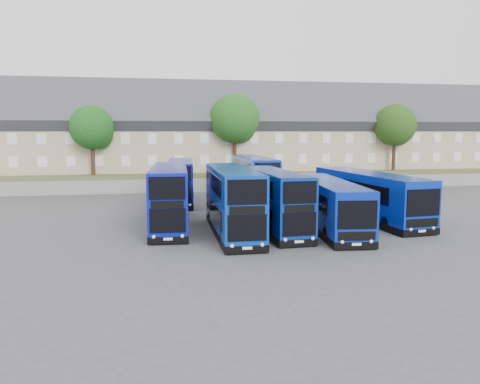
% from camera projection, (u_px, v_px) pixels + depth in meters
% --- Properties ---
extents(ground, '(120.00, 120.00, 0.00)m').
position_uv_depth(ground, '(271.00, 237.00, 30.25)').
color(ground, '#404045').
rests_on(ground, ground).
extents(retaining_wall, '(70.00, 0.40, 1.50)m').
position_uv_depth(retaining_wall, '(220.00, 185.00, 53.56)').
color(retaining_wall, slate).
rests_on(retaining_wall, ground).
extents(earth_bank, '(80.00, 20.00, 2.00)m').
position_uv_depth(earth_bank, '(210.00, 175.00, 63.29)').
color(earth_bank, '#414828').
rests_on(earth_bank, ground).
extents(terrace_row, '(66.00, 10.40, 11.20)m').
position_uv_depth(terrace_row, '(259.00, 133.00, 59.74)').
color(terrace_row, '#9D8B6F').
rests_on(terrace_row, earth_bank).
extents(dd_front_left, '(3.07, 10.96, 4.31)m').
position_uv_depth(dd_front_left, '(169.00, 198.00, 33.14)').
color(dd_front_left, '#0913A5').
rests_on(dd_front_left, ground).
extents(dd_front_mid, '(2.72, 11.05, 4.37)m').
position_uv_depth(dd_front_mid, '(233.00, 202.00, 30.99)').
color(dd_front_mid, '#0834A0').
rests_on(dd_front_mid, ground).
extents(dd_front_right, '(2.78, 10.42, 4.10)m').
position_uv_depth(dd_front_right, '(274.00, 202.00, 32.14)').
color(dd_front_right, navy).
rests_on(dd_front_right, ground).
extents(dd_rear_left, '(3.00, 10.22, 4.01)m').
position_uv_depth(dd_rear_left, '(181.00, 182.00, 44.75)').
color(dd_rear_left, '#070C84').
rests_on(dd_rear_left, ground).
extents(dd_rear_right, '(2.51, 10.94, 4.34)m').
position_uv_depth(dd_rear_right, '(254.00, 180.00, 45.06)').
color(dd_rear_right, '#082B98').
rests_on(dd_rear_right, ground).
extents(coach_east_a, '(3.87, 12.61, 3.40)m').
position_uv_depth(coach_east_a, '(328.00, 206.00, 32.69)').
color(coach_east_a, '#0825A0').
rests_on(coach_east_a, ground).
extents(coach_east_b, '(4.05, 13.49, 3.63)m').
position_uv_depth(coach_east_b, '(368.00, 196.00, 36.44)').
color(coach_east_b, '#0828A4').
rests_on(coach_east_b, ground).
extents(tree_west, '(4.80, 4.80, 7.65)m').
position_uv_depth(tree_west, '(93.00, 129.00, 51.35)').
color(tree_west, '#382314').
rests_on(tree_west, earth_bank).
extents(tree_mid, '(5.76, 5.76, 9.18)m').
position_uv_depth(tree_mid, '(236.00, 121.00, 54.57)').
color(tree_mid, '#382314').
rests_on(tree_mid, earth_bank).
extents(tree_east, '(5.12, 5.12, 8.16)m').
position_uv_depth(tree_east, '(396.00, 127.00, 57.74)').
color(tree_east, '#382314').
rests_on(tree_east, earth_bank).
extents(tree_far, '(5.44, 5.44, 8.67)m').
position_uv_depth(tree_far, '(410.00, 125.00, 65.60)').
color(tree_far, '#382314').
rests_on(tree_far, earth_bank).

